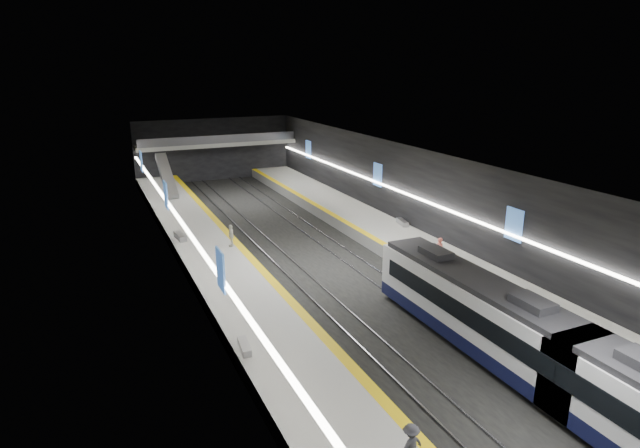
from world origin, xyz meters
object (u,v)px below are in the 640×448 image
bench_right_far (402,222)px  passenger_right_a (440,251)px  passenger_left_a (231,236)px  bench_left_near (245,347)px  train (578,370)px  escalator (167,175)px  bench_left_far (180,237)px  passenger_left_b (410,445)px

bench_right_far → passenger_right_a: size_ratio=0.91×
passenger_left_a → bench_left_near: bearing=-5.1°
bench_left_near → passenger_left_a: (3.61, 15.70, 0.68)m
train → escalator: size_ratio=3.53×
train → passenger_left_a: 26.55m
bench_left_near → passenger_right_a: size_ratio=0.83×
train → bench_left_far: bearing=112.3°
bench_left_far → bench_right_far: bearing=-17.4°
passenger_left_b → passenger_left_a: bearing=-99.3°
passenger_right_a → passenger_left_b: size_ratio=1.18×
train → bench_right_far: size_ratio=15.82×
bench_left_far → passenger_left_b: (2.86, -29.25, 0.59)m
bench_left_near → bench_left_far: size_ratio=0.81×
escalator → bench_left_near: 36.53m
train → bench_right_far: (7.00, 24.64, -0.98)m
bench_right_far → escalator: bearing=138.5°
passenger_left_a → train: bearing=26.3°
train → passenger_left_b: 8.93m
bench_left_far → bench_right_far: (18.75, -3.97, -0.03)m
bench_right_far → passenger_left_a: (-15.39, 0.55, 0.66)m
escalator → bench_left_far: size_ratio=4.01×
bench_left_far → bench_right_far: 19.17m
passenger_left_b → bench_left_near: bearing=-81.2°
train → bench_left_near: train is taller
train → bench_left_far: size_ratio=14.14×
escalator → passenger_left_a: (1.61, -20.73, -1.02)m
escalator → passenger_left_b: size_ratio=4.81×
bench_left_near → passenger_left_a: passenger_left_a is taller
bench_left_far → passenger_left_a: size_ratio=1.13×
bench_left_near → bench_right_far: bearing=44.3°
train → escalator: bearing=102.3°
passenger_right_a → passenger_left_b: bearing=135.3°
bench_right_far → passenger_right_a: 9.72m
passenger_left_a → passenger_left_b: passenger_left_a is taller
passenger_left_a → passenger_left_b: bearing=6.8°
passenger_left_b → train: bearing=176.0°
passenger_left_a → bench_left_far: bearing=-127.6°
escalator → passenger_left_a: escalator is taller
passenger_left_b → escalator: bearing=-96.8°
escalator → bench_right_far: 27.29m
passenger_right_a → escalator: bearing=19.3°
bench_right_far → passenger_left_b: (-15.89, -25.29, 0.61)m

